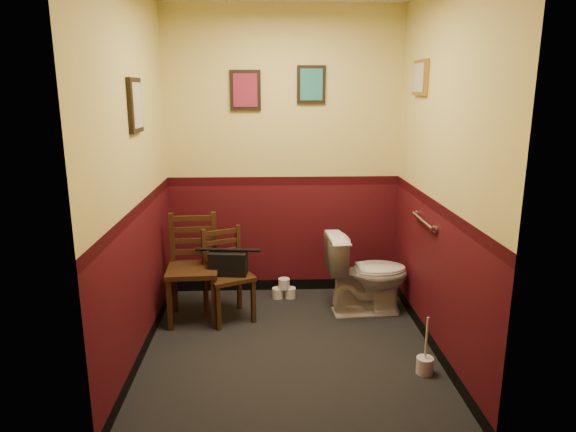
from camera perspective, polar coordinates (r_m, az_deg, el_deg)
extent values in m
cube|color=black|center=(4.12, 0.15, -14.47)|extent=(2.20, 2.40, 0.00)
cube|color=#440C14|center=(4.86, -0.46, 6.72)|extent=(2.20, 0.00, 2.70)
cube|color=#440C14|center=(2.50, 1.35, -0.24)|extent=(2.20, 0.00, 2.70)
cube|color=#440C14|center=(3.79, -16.72, 4.06)|extent=(0.00, 2.40, 2.70)
cube|color=#440C14|center=(3.88, 16.64, 4.28)|extent=(0.00, 2.40, 2.70)
cylinder|color=silver|center=(4.19, 14.73, -0.52)|extent=(0.03, 0.50, 0.03)
cylinder|color=silver|center=(3.96, 16.04, -1.42)|extent=(0.02, 0.06, 0.06)
cylinder|color=silver|center=(4.42, 14.05, 0.29)|extent=(0.02, 0.06, 0.06)
cube|color=black|center=(4.81, -4.76, 13.75)|extent=(0.28, 0.03, 0.36)
cube|color=maroon|center=(4.79, -4.77, 13.75)|extent=(0.22, 0.01, 0.30)
cube|color=black|center=(4.82, 2.60, 14.38)|extent=(0.26, 0.03, 0.34)
cube|color=#257876|center=(4.81, 2.62, 14.38)|extent=(0.20, 0.01, 0.28)
cube|color=black|center=(3.84, -16.62, 11.70)|extent=(0.03, 0.30, 0.38)
cube|color=#BAB092|center=(3.83, -16.37, 11.71)|extent=(0.01, 0.24, 0.31)
cube|color=olive|center=(4.40, 14.51, 14.66)|extent=(0.03, 0.34, 0.28)
cube|color=#BAB092|center=(4.40, 14.29, 14.67)|extent=(0.01, 0.28, 0.22)
imported|color=white|center=(4.65, 8.75, -6.39)|extent=(0.76, 0.47, 0.72)
cylinder|color=silver|center=(3.90, 14.94, -15.75)|extent=(0.12, 0.12, 0.12)
cylinder|color=silver|center=(3.81, 15.14, -13.13)|extent=(0.02, 0.02, 0.34)
cube|color=#432814|center=(4.48, -10.55, -5.90)|extent=(0.45, 0.45, 0.04)
cube|color=#432814|center=(4.42, -13.02, -9.53)|extent=(0.04, 0.04, 0.46)
cube|color=#432814|center=(4.75, -12.47, -7.78)|extent=(0.04, 0.04, 0.46)
cube|color=#432814|center=(4.38, -8.20, -9.50)|extent=(0.04, 0.04, 0.46)
cube|color=#432814|center=(4.72, -8.01, -7.73)|extent=(0.04, 0.04, 0.46)
cube|color=#432814|center=(4.61, -12.76, -2.45)|extent=(0.04, 0.04, 0.46)
cube|color=#432814|center=(4.58, -8.20, -2.37)|extent=(0.04, 0.04, 0.46)
cube|color=#432814|center=(4.63, -10.42, -3.92)|extent=(0.35, 0.04, 0.05)
cube|color=#432814|center=(4.60, -10.47, -2.72)|extent=(0.35, 0.04, 0.05)
cube|color=#432814|center=(4.57, -10.53, -1.49)|extent=(0.35, 0.04, 0.05)
cube|color=#432814|center=(4.55, -10.58, -0.25)|extent=(0.35, 0.04, 0.05)
cube|color=#432814|center=(4.47, -6.62, -6.65)|extent=(0.49, 0.49, 0.04)
cube|color=#432814|center=(4.36, -7.77, -10.07)|extent=(0.05, 0.05, 0.40)
cube|color=#432814|center=(4.64, -9.11, -8.61)|extent=(0.05, 0.05, 0.40)
cube|color=#432814|center=(4.46, -3.88, -9.37)|extent=(0.05, 0.05, 0.40)
cube|color=#432814|center=(4.73, -5.43, -8.00)|extent=(0.05, 0.05, 0.40)
cube|color=#432814|center=(4.50, -9.32, -3.92)|extent=(0.04, 0.04, 0.40)
cube|color=#432814|center=(4.60, -5.57, -3.40)|extent=(0.04, 0.04, 0.40)
cube|color=#432814|center=(4.59, -7.38, -4.97)|extent=(0.28, 0.15, 0.04)
cube|color=#432814|center=(4.56, -7.41, -3.92)|extent=(0.28, 0.15, 0.04)
cube|color=#432814|center=(4.53, -7.45, -2.86)|extent=(0.28, 0.15, 0.04)
cube|color=#432814|center=(4.51, -7.48, -1.79)|extent=(0.28, 0.15, 0.04)
cube|color=black|center=(4.43, -6.66, -5.23)|extent=(0.33, 0.19, 0.20)
cylinder|color=black|center=(4.39, -6.70, -3.76)|extent=(0.28, 0.06, 0.03)
cylinder|color=silver|center=(5.00, -1.13, -8.54)|extent=(0.11, 0.11, 0.10)
cylinder|color=silver|center=(5.01, 0.24, -8.52)|extent=(0.11, 0.11, 0.10)
cylinder|color=silver|center=(4.96, -0.45, -7.52)|extent=(0.11, 0.11, 0.10)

